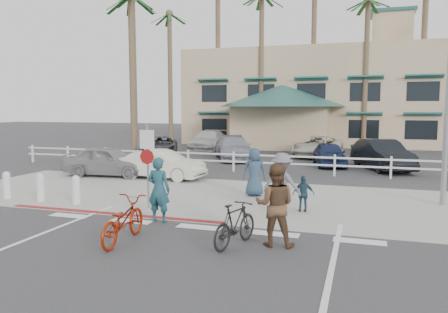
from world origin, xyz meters
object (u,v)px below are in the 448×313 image
(car_white_sedan, at_px, (162,164))
(car_red_compact, at_px, (108,161))
(bike_red, at_px, (123,220))
(bike_black, at_px, (235,224))
(sign_post, at_px, (148,162))

(car_white_sedan, height_order, car_red_compact, car_red_compact)
(bike_red, bearing_deg, car_white_sedan, -73.43)
(bike_red, relative_size, car_red_compact, 0.49)
(bike_red, bearing_deg, bike_black, -172.01)
(bike_red, height_order, bike_black, bike_red)
(bike_black, height_order, car_white_sedan, car_white_sedan)
(sign_post, height_order, car_red_compact, sign_post)
(bike_red, distance_m, car_white_sedan, 9.13)
(sign_post, distance_m, car_red_compact, 7.13)
(bike_black, xyz_separation_m, car_white_sedan, (-5.70, 8.04, 0.13))
(bike_black, distance_m, car_white_sedan, 9.86)
(sign_post, relative_size, bike_red, 1.47)
(car_white_sedan, bearing_deg, sign_post, -153.75)
(bike_black, relative_size, car_white_sedan, 0.43)
(sign_post, xyz_separation_m, bike_red, (1.06, -3.29, -0.93))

